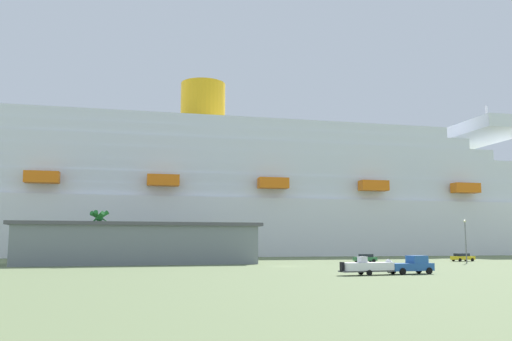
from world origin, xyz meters
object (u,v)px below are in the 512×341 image
street_lamp (465,235)px  parked_car_green_wagon (365,258)px  small_boat_on_trailer (372,267)px  parked_car_yellow_taxi (462,257)px  cruise_ship (305,203)px  palm_tree (99,221)px  pickup_truck (412,265)px

street_lamp → parked_car_green_wagon: street_lamp is taller
small_boat_on_trailer → parked_car_yellow_taxi: (38.03, 37.73, -0.13)m
cruise_ship → palm_tree: 86.12m
pickup_truck → small_boat_on_trailer: (-5.52, -0.62, -0.08)m
street_lamp → parked_car_green_wagon: size_ratio=1.81×
pickup_truck → parked_car_green_wagon: bearing=73.2°
parked_car_green_wagon → pickup_truck: bearing=-106.8°
parked_car_green_wagon → parked_car_yellow_taxi: bearing=2.4°
street_lamp → parked_car_yellow_taxi: street_lamp is taller
pickup_truck → small_boat_on_trailer: size_ratio=0.67×
cruise_ship → street_lamp: bearing=-84.3°
small_boat_on_trailer → parked_car_green_wagon: 40.30m
palm_tree → small_boat_on_trailer: bearing=-46.1°
pickup_truck → parked_car_yellow_taxi: size_ratio=1.16×
pickup_truck → small_boat_on_trailer: pickup_truck is taller
pickup_truck → street_lamp: street_lamp is taller
parked_car_green_wagon → palm_tree: bearing=-176.2°
small_boat_on_trailer → street_lamp: size_ratio=1.09×
cruise_ship → parked_car_green_wagon: cruise_ship is taller
parked_car_yellow_taxi → palm_tree: bearing=-176.6°
cruise_ship → pickup_truck: (-19.85, -96.42, -14.48)m
street_lamp → parked_car_yellow_taxi: 11.98m
small_boat_on_trailer → cruise_ship: bearing=75.3°
cruise_ship → street_lamp: cruise_ship is taller
palm_tree → parked_car_green_wagon: size_ratio=2.05×
palm_tree → parked_car_yellow_taxi: 70.72m
cruise_ship → small_boat_on_trailer: size_ratio=28.54×
street_lamp → parked_car_yellow_taxi: (5.74, 9.57, -4.36)m
cruise_ship → palm_tree: cruise_ship is taller
cruise_ship → parked_car_green_wagon: size_ratio=56.08×
small_boat_on_trailer → parked_car_yellow_taxi: bearing=44.8°
cruise_ship → palm_tree: bearing=-132.2°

